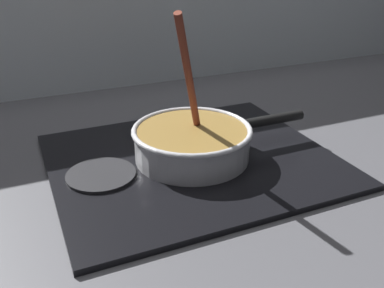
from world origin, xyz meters
name	(u,v)px	position (x,y,z in m)	size (l,w,h in m)	color
ground	(241,237)	(0.00, 0.00, -0.02)	(2.40, 1.60, 0.04)	#4C4C51
hob_plate	(192,160)	(0.01, 0.23, 0.01)	(0.56, 0.48, 0.01)	black
burner_ring	(192,156)	(0.01, 0.23, 0.02)	(0.20, 0.20, 0.01)	#592D0C
spare_burner	(101,175)	(-0.17, 0.23, 0.01)	(0.13, 0.13, 0.01)	#262628
cooking_pan	(193,141)	(0.02, 0.23, 0.05)	(0.38, 0.24, 0.30)	silver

